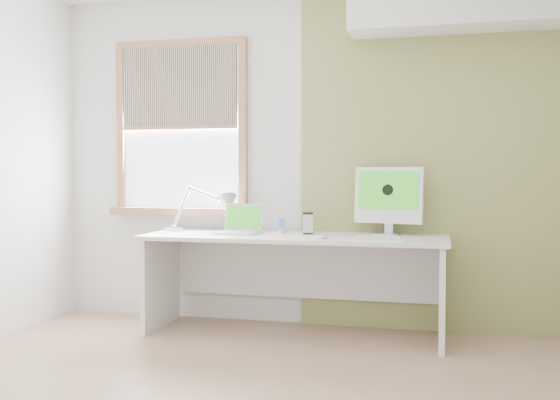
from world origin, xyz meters
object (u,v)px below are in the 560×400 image
(desk_lamp, at_px, (218,207))
(imac, at_px, (389,197))
(desk, at_px, (296,261))
(laptop, at_px, (241,226))
(external_drive, at_px, (308,223))

(desk_lamp, height_order, imac, imac)
(desk, relative_size, laptop, 6.41)
(desk, xyz_separation_m, desk_lamp, (-0.65, 0.12, 0.38))
(laptop, height_order, external_drive, laptop)
(external_drive, bearing_deg, desk_lamp, 177.06)
(desk, height_order, desk_lamp, desk_lamp)
(desk, relative_size, external_drive, 13.94)
(desk_lamp, xyz_separation_m, external_drive, (0.72, -0.04, -0.11))
(laptop, distance_m, external_drive, 0.50)
(external_drive, height_order, imac, imac)
(desk_lamp, distance_m, laptop, 0.30)
(desk, distance_m, external_drive, 0.29)
(desk, distance_m, laptop, 0.49)
(desk, relative_size, desk_lamp, 3.41)
(laptop, bearing_deg, desk, 3.22)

